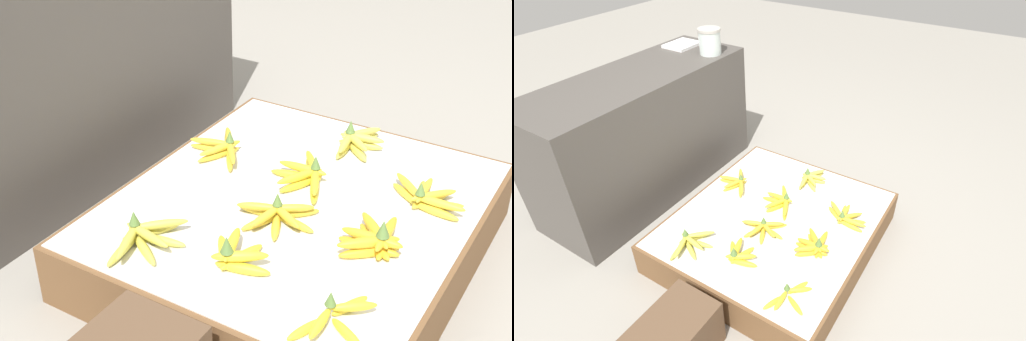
# 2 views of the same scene
# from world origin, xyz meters

# --- Properties ---
(ground_plane) EXTENTS (10.00, 10.00, 0.00)m
(ground_plane) POSITION_xyz_m (0.00, 0.00, 0.00)
(ground_plane) COLOR gray
(display_platform) EXTENTS (1.11, 0.99, 0.19)m
(display_platform) POSITION_xyz_m (0.00, 0.00, 0.10)
(display_platform) COLOR brown
(display_platform) RESTS_ON ground_plane
(back_vendor_table) EXTENTS (1.40, 0.52, 0.77)m
(back_vendor_table) POSITION_xyz_m (0.05, 0.97, 0.39)
(back_vendor_table) COLOR #4C4742
(back_vendor_table) RESTS_ON ground_plane
(banana_bunch_front_left) EXTENTS (0.23, 0.17, 0.08)m
(banana_bunch_front_left) POSITION_xyz_m (-0.41, -0.32, 0.21)
(banana_bunch_front_left) COLOR yellow
(banana_bunch_front_left) RESTS_ON display_platform
(banana_bunch_front_midleft) EXTENTS (0.21, 0.18, 0.11)m
(banana_bunch_front_midleft) POSITION_xyz_m (-0.10, -0.28, 0.22)
(banana_bunch_front_midleft) COLOR gold
(banana_bunch_front_midleft) RESTS_ON display_platform
(banana_bunch_front_midright) EXTENTS (0.17, 0.25, 0.09)m
(banana_bunch_front_midright) POSITION_xyz_m (0.18, -0.32, 0.22)
(banana_bunch_front_midright) COLOR gold
(banana_bunch_front_midright) RESTS_ON display_platform
(banana_bunch_middle_left) EXTENTS (0.16, 0.21, 0.10)m
(banana_bunch_middle_left) POSITION_xyz_m (-0.34, -0.00, 0.22)
(banana_bunch_middle_left) COLOR yellow
(banana_bunch_middle_left) RESTS_ON display_platform
(banana_bunch_middle_midleft) EXTENTS (0.21, 0.24, 0.09)m
(banana_bunch_middle_midleft) POSITION_xyz_m (-0.12, -0.00, 0.21)
(banana_bunch_middle_midleft) COLOR gold
(banana_bunch_middle_midleft) RESTS_ON display_platform
(banana_bunch_middle_midright) EXTENTS (0.24, 0.21, 0.09)m
(banana_bunch_middle_midright) POSITION_xyz_m (0.10, 0.02, 0.22)
(banana_bunch_middle_midright) COLOR yellow
(banana_bunch_middle_midright) RESTS_ON display_platform
(banana_bunch_middle_right) EXTENTS (0.23, 0.15, 0.09)m
(banana_bunch_middle_right) POSITION_xyz_m (0.38, -0.01, 0.22)
(banana_bunch_middle_right) COLOR #DBCC4C
(banana_bunch_middle_right) RESTS_ON display_platform
(banana_bunch_back_left) EXTENTS (0.25, 0.18, 0.09)m
(banana_bunch_back_left) POSITION_xyz_m (-0.40, 0.24, 0.22)
(banana_bunch_back_left) COLOR gold
(banana_bunch_back_left) RESTS_ON display_platform
(banana_bunch_back_midright) EXTENTS (0.22, 0.22, 0.08)m
(banana_bunch_back_midright) POSITION_xyz_m (0.12, 0.34, 0.22)
(banana_bunch_back_midright) COLOR gold
(banana_bunch_back_midright) RESTS_ON display_platform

